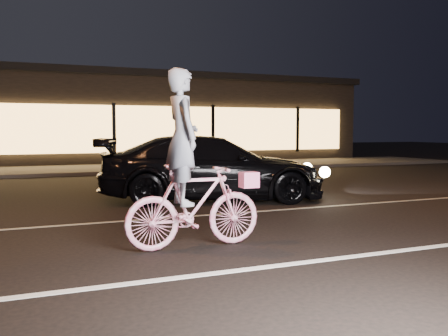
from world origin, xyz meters
name	(u,v)px	position (x,y,z in m)	size (l,w,h in m)	color
ground	(301,232)	(0.00, 0.00, 0.00)	(90.00, 90.00, 0.00)	black
lane_stripe_near	(366,255)	(0.00, -1.50, 0.00)	(60.00, 0.12, 0.01)	silver
lane_stripe_far	(245,212)	(0.00, 2.00, 0.00)	(60.00, 0.10, 0.01)	gray
sidewalk	(123,168)	(0.00, 13.00, 0.06)	(30.00, 4.00, 0.12)	#383533
storefront	(98,118)	(0.00, 18.97, 2.15)	(25.40, 8.42, 4.20)	black
cyclist	(191,185)	(-1.87, -0.29, 0.83)	(1.86, 0.64, 2.34)	#D52B65
sedan	(212,168)	(0.06, 3.79, 0.72)	(5.30, 3.29, 1.43)	black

